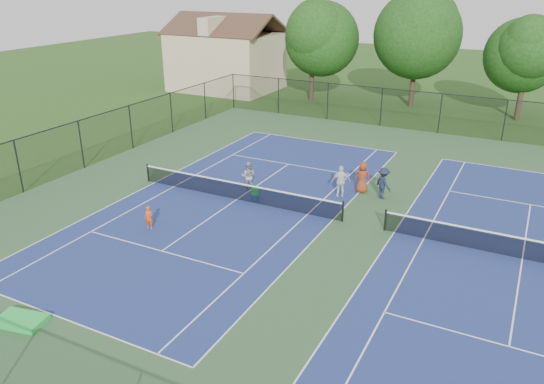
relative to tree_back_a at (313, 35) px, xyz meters
The scene contains 17 objects.
ground 27.95m from the tree_back_a, 61.56° to the right, with size 140.00×140.00×0.00m, color #234716.
court_pad 27.95m from the tree_back_a, 61.56° to the right, with size 36.00×36.00×0.01m, color #2E5130.
tennis_court_left 25.44m from the tree_back_a, 75.96° to the right, with size 12.00×23.83×1.07m.
tennis_court_right 31.80m from the tree_back_a, 50.19° to the right, with size 12.00×23.83×1.07m.
perimeter_fence 27.65m from the tree_back_a, 61.56° to the right, with size 36.08×36.08×3.02m.
tree_back_a is the anchor object (origin of this frame).
tree_back_b 9.24m from the tree_back_a, 12.53° to the left, with size 7.60×7.60×10.03m.
tree_back_c 18.04m from the tree_back_a, ahead, with size 6.00×6.00×8.40m.
clapboard_house 10.47m from the tree_back_a, behind, with size 10.80×8.10×7.65m.
child_player 29.66m from the tree_back_a, 81.91° to the right, with size 0.42×0.27×1.14m, color #E34C0F.
instructor 23.86m from the tree_back_a, 75.36° to the right, with size 0.81×0.63×1.66m, color gray.
bystander_a 24.20m from the tree_back_a, 62.95° to the right, with size 1.03×0.43×1.75m, color silver.
bystander_b 24.53m from the tree_back_a, 57.62° to the right, with size 1.11×0.64×1.72m, color #181F36.
bystander_c 23.63m from the tree_back_a, 59.84° to the right, with size 0.85×0.55×1.74m, color maroon.
ball_crate 25.28m from the tree_back_a, 73.72° to the right, with size 0.36×0.32×0.32m, color #16429B.
ball_hopper 25.20m from the tree_back_a, 73.72° to the right, with size 0.34×0.28×0.38m, color green.
green_tarp 37.51m from the tree_back_a, 82.39° to the right, with size 1.66×0.99×0.20m, color green.
Camera 1 is at (6.53, -22.27, 11.13)m, focal length 35.00 mm.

